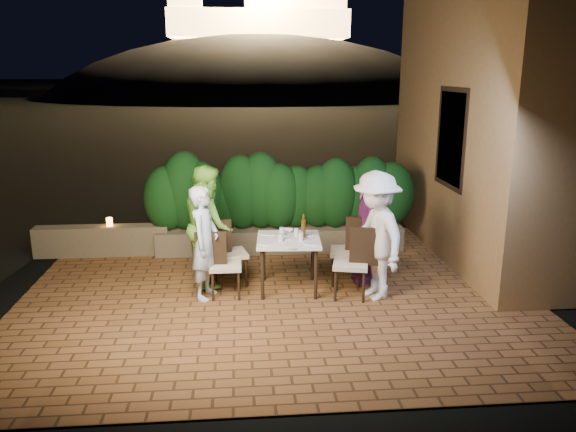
{
  "coord_description": "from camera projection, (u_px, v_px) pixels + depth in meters",
  "views": [
    {
      "loc": [
        -0.48,
        -6.93,
        3.02
      ],
      "look_at": [
        0.18,
        0.6,
        1.05
      ],
      "focal_mm": 35.0,
      "sensor_mm": 36.0,
      "label": 1
    }
  ],
  "objects": [
    {
      "name": "chair_right_back",
      "position": [
        347.0,
        250.0,
        8.11
      ],
      "size": [
        0.54,
        0.54,
        1.0
      ],
      "primitive_type": null,
      "rotation": [
        0.0,
        0.0,
        2.95
      ],
      "color": "black",
      "rests_on": "ground"
    },
    {
      "name": "glass_se",
      "position": [
        296.0,
        232.0,
        7.89
      ],
      "size": [
        0.07,
        0.07,
        0.11
      ],
      "primitive_type": "cylinder",
      "color": "silver",
      "rests_on": "dining_table"
    },
    {
      "name": "planter",
      "position": [
        281.0,
        239.0,
        9.67
      ],
      "size": [
        4.2,
        0.55,
        0.4
      ],
      "primitive_type": "cube",
      "color": "brown",
      "rests_on": "ground"
    },
    {
      "name": "plate_se",
      "position": [
        309.0,
        234.0,
        8.0
      ],
      "size": [
        0.22,
        0.22,
        0.01
      ],
      "primitive_type": "cylinder",
      "color": "white",
      "rests_on": "dining_table"
    },
    {
      "name": "glass_nw",
      "position": [
        281.0,
        238.0,
        7.66
      ],
      "size": [
        0.06,
        0.06,
        0.11
      ],
      "primitive_type": "cylinder",
      "color": "silver",
      "rests_on": "dining_table"
    },
    {
      "name": "plate_front",
      "position": [
        293.0,
        246.0,
        7.45
      ],
      "size": [
        0.23,
        0.23,
        0.01
      ],
      "primitive_type": "cylinder",
      "color": "white",
      "rests_on": "dining_table"
    },
    {
      "name": "plate_centre",
      "position": [
        287.0,
        238.0,
        7.81
      ],
      "size": [
        0.2,
        0.2,
        0.01
      ],
      "primitive_type": "cylinder",
      "color": "white",
      "rests_on": "dining_table"
    },
    {
      "name": "plate_sw",
      "position": [
        268.0,
        233.0,
        8.02
      ],
      "size": [
        0.23,
        0.23,
        0.01
      ],
      "primitive_type": "cylinder",
      "color": "white",
      "rests_on": "dining_table"
    },
    {
      "name": "ground",
      "position": [
        278.0,
        305.0,
        7.49
      ],
      "size": [
        400.0,
        400.0,
        0.0
      ],
      "primitive_type": "plane",
      "color": "black",
      "rests_on": "ground"
    },
    {
      "name": "parapet",
      "position": [
        102.0,
        241.0,
        9.4
      ],
      "size": [
        2.2,
        0.3,
        0.5
      ],
      "primitive_type": "cube",
      "color": "brown",
      "rests_on": "ground"
    },
    {
      "name": "parapet_lamp",
      "position": [
        109.0,
        222.0,
        9.33
      ],
      "size": [
        0.1,
        0.1,
        0.14
      ],
      "primitive_type": "cylinder",
      "color": "orange",
      "rests_on": "parapet"
    },
    {
      "name": "terrace_floor",
      "position": [
        276.0,
        294.0,
        7.98
      ],
      "size": [
        7.0,
        6.0,
        0.15
      ],
      "primitive_type": "cube",
      "color": "brown",
      "rests_on": "ground"
    },
    {
      "name": "diner_purple",
      "position": [
        368.0,
        228.0,
        8.1
      ],
      "size": [
        0.41,
        0.96,
        1.63
      ],
      "primitive_type": "imported",
      "rotation": [
        0.0,
        0.0,
        -1.56
      ],
      "color": "#7F2A78",
      "rests_on": "ground"
    },
    {
      "name": "glass_sw",
      "position": [
        282.0,
        232.0,
        7.92
      ],
      "size": [
        0.07,
        0.07,
        0.12
      ],
      "primitive_type": "cylinder",
      "color": "silver",
      "rests_on": "dining_table"
    },
    {
      "name": "building_wall",
      "position": [
        490.0,
        103.0,
        9.08
      ],
      "size": [
        1.6,
        5.0,
        5.0
      ],
      "primitive_type": "cube",
      "color": "#9F723F",
      "rests_on": "ground"
    },
    {
      "name": "window_pane",
      "position": [
        453.0,
        138.0,
        8.66
      ],
      "size": [
        0.08,
        1.0,
        1.4
      ],
      "primitive_type": "cube",
      "color": "black",
      "rests_on": "building_wall"
    },
    {
      "name": "diner_blue",
      "position": [
        204.0,
        243.0,
        7.52
      ],
      "size": [
        0.52,
        0.65,
        1.55
      ],
      "primitive_type": "imported",
      "rotation": [
        0.0,
        0.0,
        1.29
      ],
      "color": "silver",
      "rests_on": "ground"
    },
    {
      "name": "glass_ne",
      "position": [
        301.0,
        236.0,
        7.69
      ],
      "size": [
        0.07,
        0.07,
        0.12
      ],
      "primitive_type": "cylinder",
      "color": "silver",
      "rests_on": "dining_table"
    },
    {
      "name": "bowl",
      "position": [
        287.0,
        231.0,
        8.11
      ],
      "size": [
        0.22,
        0.22,
        0.04
      ],
      "primitive_type": "imported",
      "rotation": [
        0.0,
        0.0,
        -0.37
      ],
      "color": "white",
      "rests_on": "dining_table"
    },
    {
      "name": "beer_bottle",
      "position": [
        303.0,
        226.0,
        7.81
      ],
      "size": [
        0.07,
        0.07,
        0.34
      ],
      "primitive_type": null,
      "color": "#472A0B",
      "rests_on": "dining_table"
    },
    {
      "name": "chair_left_back",
      "position": [
        230.0,
        252.0,
        8.05
      ],
      "size": [
        0.54,
        0.54,
        0.97
      ],
      "primitive_type": null,
      "rotation": [
        0.0,
        0.0,
        0.22
      ],
      "color": "black",
      "rests_on": "ground"
    },
    {
      "name": "diner_green",
      "position": [
        208.0,
        225.0,
        8.04
      ],
      "size": [
        0.8,
        0.95,
        1.74
      ],
      "primitive_type": "imported",
      "rotation": [
        0.0,
        0.0,
        1.76
      ],
      "color": "#7BD141",
      "rests_on": "ground"
    },
    {
      "name": "window_frame",
      "position": [
        452.0,
        138.0,
        8.66
      ],
      "size": [
        0.06,
        1.15,
        1.55
      ],
      "primitive_type": "cube",
      "color": "black",
      "rests_on": "building_wall"
    },
    {
      "name": "chair_left_front",
      "position": [
        226.0,
        264.0,
        7.63
      ],
      "size": [
        0.43,
        0.43,
        0.92
      ],
      "primitive_type": null,
      "rotation": [
        0.0,
        0.0,
        0.0
      ],
      "color": "black",
      "rests_on": "ground"
    },
    {
      "name": "dining_table",
      "position": [
        289.0,
        264.0,
        7.88
      ],
      "size": [
        0.93,
        0.93,
        0.75
      ],
      "primitive_type": null,
      "rotation": [
        0.0,
        0.0,
        -0.07
      ],
      "color": "white",
      "rests_on": "ground"
    },
    {
      "name": "fortress",
      "position": [
        258.0,
        1.0,
        62.84
      ],
      "size": [
        26.0,
        8.0,
        8.0
      ],
      "primitive_type": null,
      "color": "#FFCC7A",
      "rests_on": "hill"
    },
    {
      "name": "hill",
      "position": [
        260.0,
        131.0,
        66.5
      ],
      "size": [
        52.0,
        40.0,
        22.0
      ],
      "primitive_type": "ellipsoid",
      "color": "black",
      "rests_on": "ground"
    },
    {
      "name": "plate_ne",
      "position": [
        311.0,
        243.0,
        7.57
      ],
      "size": [
        0.2,
        0.2,
        0.01
      ],
      "primitive_type": "cylinder",
      "color": "white",
      "rests_on": "dining_table"
    },
    {
      "name": "chair_right_front",
      "position": [
        351.0,
        262.0,
        7.59
      ],
      "size": [
        0.55,
        0.55,
        0.99
      ],
      "primitive_type": null,
      "rotation": [
        0.0,
        0.0,
        2.91
      ],
      "color": "black",
      "rests_on": "ground"
    },
    {
      "name": "hedge",
      "position": [
        280.0,
        196.0,
        9.48
      ],
      "size": [
        4.0,
        0.7,
        1.1
      ],
      "primitive_type": null,
      "color": "#0E3610",
      "rests_on": "planter"
    },
    {
      "name": "diner_white",
      "position": [
        376.0,
        236.0,
        7.49
      ],
      "size": [
        0.95,
        1.27,
        1.75
      ],
      "primitive_type": "imported",
      "rotation": [
        0.0,
        0.0,
        -1.28
      ],
      "color": "white",
      "rests_on": "ground"
    },
    {
      "name": "plate_nw",
      "position": [
        266.0,
        243.0,
        7.56
      ],
      "size": [
        0.2,
        0.2,
        0.01
      ],
      "primitive_type": "cylinder",
      "color": "white",
      "rests_on": "dining_table"
    }
  ]
}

